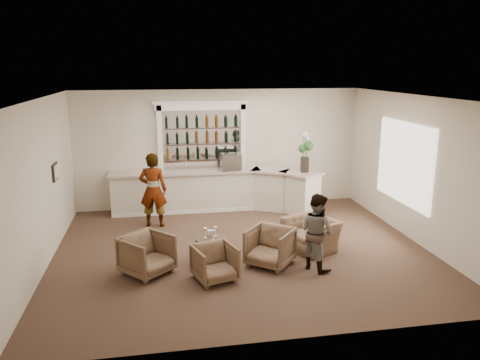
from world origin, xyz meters
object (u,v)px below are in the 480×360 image
espresso_machine (231,162)px  armchair_far (311,234)px  sommelier (153,190)px  guest (317,232)px  armchair_right (270,247)px  cocktail_table (211,249)px  bar_counter (217,190)px  armchair_left (147,255)px  armchair_center (215,263)px  flower_vase (305,150)px

espresso_machine → armchair_far: bearing=-70.9°
sommelier → guest: sommelier is taller
armchair_right → cocktail_table: bearing=-160.7°
bar_counter → cocktail_table: bar_counter is taller
armchair_left → sommelier: bearing=44.7°
armchair_right → armchair_far: 1.26m
armchair_center → armchair_right: armchair_right is taller
cocktail_table → armchair_right: size_ratio=0.77×
armchair_center → armchair_far: 2.52m
cocktail_table → espresso_machine: size_ratio=1.26×
espresso_machine → flower_vase: flower_vase is taller
guest → armchair_far: size_ratio=1.45×
espresso_machine → armchair_center: bearing=-105.7°
armchair_right → flower_vase: 3.92m
sommelier → armchair_left: 2.86m
cocktail_table → armchair_center: 0.90m
bar_counter → sommelier: 2.03m
armchair_center → espresso_machine: bearing=60.1°
guest → armchair_left: (-3.29, 0.32, -0.38)m
armchair_left → armchair_center: bearing=-64.4°
bar_counter → espresso_machine: size_ratio=11.05×
bar_counter → armchair_center: 4.39m
bar_counter → cocktail_table: 3.50m
bar_counter → armchair_left: 4.26m
armchair_center → flower_vase: 4.93m
armchair_far → sommelier: bearing=-148.0°
sommelier → armchair_center: 3.54m
guest → armchair_center: (-2.04, -0.18, -0.43)m
armchair_center → espresso_machine: 4.53m
flower_vase → armchair_center: bearing=-128.0°
guest → flower_vase: bearing=-43.0°
sommelier → armchair_right: bearing=139.6°
espresso_machine → flower_vase: bearing=-19.4°
sommelier → armchair_center: sommelier is taller
espresso_machine → bar_counter: bearing=171.7°
sommelier → armchair_center: size_ratio=2.50×
guest → cocktail_table: bearing=41.0°
guest → armchair_far: guest is taller
armchair_left → flower_vase: size_ratio=0.79×
armchair_far → flower_vase: flower_vase is taller
bar_counter → armchair_right: bar_counter is taller
guest → armchair_right: bearing=41.0°
bar_counter → armchair_far: size_ratio=5.41×
armchair_left → flower_vase: bearing=-4.7°
bar_counter → guest: 4.41m
armchair_center → armchair_left: bearing=141.2°
sommelier → guest: 4.44m
bar_counter → flower_vase: size_ratio=5.30×
cocktail_table → guest: bearing=-19.8°
sommelier → armchair_far: sommelier is taller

